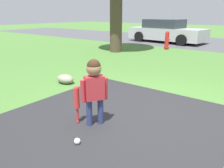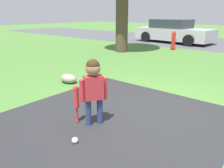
{
  "view_description": "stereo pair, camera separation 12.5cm",
  "coord_description": "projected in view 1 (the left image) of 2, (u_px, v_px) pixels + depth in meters",
  "views": [
    {
      "loc": [
        1.49,
        -3.03,
        1.55
      ],
      "look_at": [
        -0.46,
        -0.52,
        0.52
      ],
      "focal_mm": 35.0,
      "sensor_mm": 36.0,
      "label": 1
    },
    {
      "loc": [
        1.58,
        -2.95,
        1.55
      ],
      "look_at": [
        -0.46,
        -0.52,
        0.52
      ],
      "focal_mm": 35.0,
      "sensor_mm": 36.0,
      "label": 2
    }
  ],
  "objects": [
    {
      "name": "ground_plane",
      "position": [
        153.0,
        111.0,
        3.62
      ],
      "size": [
        60.0,
        60.0,
        0.0
      ],
      "primitive_type": "plane",
      "color": "#477533"
    },
    {
      "name": "sports_ball",
      "position": [
        77.0,
        141.0,
        2.7
      ],
      "size": [
        0.08,
        0.08,
        0.08
      ],
      "color": "white",
      "rests_on": "ground"
    },
    {
      "name": "edging_rock",
      "position": [
        65.0,
        79.0,
        5.05
      ],
      "size": [
        0.44,
        0.31,
        0.2
      ],
      "color": "gray",
      "rests_on": "ground"
    },
    {
      "name": "baseball_bat",
      "position": [
        77.0,
        99.0,
        3.12
      ],
      "size": [
        0.08,
        0.08,
        0.58
      ],
      "color": "red",
      "rests_on": "ground"
    },
    {
      "name": "fire_hydrant",
      "position": [
        167.0,
        40.0,
        9.75
      ],
      "size": [
        0.25,
        0.22,
        0.81
      ],
      "color": "red",
      "rests_on": "ground"
    },
    {
      "name": "parked_car",
      "position": [
        166.0,
        32.0,
        12.18
      ],
      "size": [
        4.27,
        2.09,
        1.24
      ],
      "rotation": [
        0.0,
        0.0,
        -0.08
      ],
      "color": "#B7B7BC",
      "rests_on": "ground"
    },
    {
      "name": "child",
      "position": [
        94.0,
        83.0,
        3.01
      ],
      "size": [
        0.26,
        0.35,
        0.97
      ],
      "rotation": [
        0.0,
        0.0,
        1.03
      ],
      "color": "navy",
      "rests_on": "ground"
    }
  ]
}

